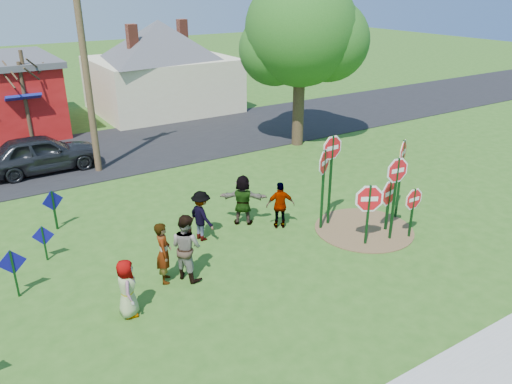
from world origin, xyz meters
TOP-DOWN VIEW (x-y plane):
  - ground at (0.00, 0.00)m, footprint 120.00×120.00m
  - road at (0.00, 11.50)m, footprint 120.00×7.50m
  - dirt_patch at (4.50, -1.00)m, footprint 3.20×3.20m
  - cream_house at (5.50, 18.00)m, footprint 9.40×9.40m
  - stop_sign_a at (3.84, -1.74)m, footprint 1.03×0.59m
  - stop_sign_b at (3.77, -0.04)m, footprint 1.07×0.08m
  - stop_sign_c at (4.73, -1.91)m, footprint 1.06×0.12m
  - stop_sign_d at (6.05, -0.92)m, footprint 1.01×0.58m
  - stop_sign_e at (5.07, -1.40)m, footprint 1.16×0.27m
  - stop_sign_f at (5.33, -2.16)m, footprint 0.94×0.06m
  - stop_sign_g at (3.35, -0.18)m, footprint 0.97×0.55m
  - blue_diamond_b at (-5.66, 1.02)m, footprint 0.69×0.07m
  - blue_diamond_c at (-4.66, 2.54)m, footprint 0.59×0.19m
  - blue_diamond_d at (-3.96, 4.43)m, footprint 0.69×0.21m
  - person_a at (-3.50, -1.26)m, footprint 0.64×0.83m
  - person_b at (-2.17, -0.34)m, footprint 0.61×0.74m
  - person_c at (-1.58, -0.50)m, footprint 1.00×1.11m
  - person_d at (-0.25, 1.25)m, footprint 0.76×1.13m
  - person_e at (2.28, 0.61)m, footprint 1.01×0.74m
  - person_f at (1.41, 1.53)m, footprint 1.57×1.35m
  - suv at (-3.22, 10.27)m, footprint 4.65×1.89m
  - utility_pole at (-1.23, 9.12)m, footprint 2.14×0.64m
  - leafy_tree at (8.37, 7.63)m, footprint 5.65×5.15m
  - bare_tree_east at (-2.73, 14.62)m, footprint 1.80×1.80m
  - bare_tree_extra at (-2.92, 14.50)m, footprint 1.80×1.80m

SIDE VIEW (x-z plane):
  - ground at x=0.00m, z-range 0.00..0.00m
  - dirt_patch at x=4.50m, z-range 0.00..0.03m
  - road at x=0.00m, z-range 0.00..0.04m
  - blue_diamond_c at x=-4.66m, z-range 0.12..1.22m
  - person_a at x=-3.50m, z-range 0.00..1.50m
  - person_e at x=2.28m, z-range 0.00..1.59m
  - person_d at x=-0.25m, z-range 0.00..1.62m
  - suv at x=-3.22m, z-range 0.04..1.62m
  - blue_diamond_b at x=-5.66m, z-range 0.16..1.51m
  - blue_diamond_d at x=-3.96m, z-range 0.16..1.53m
  - person_f at x=1.41m, z-range 0.00..1.70m
  - person_b at x=-2.17m, z-range 0.00..1.74m
  - person_c at x=-1.58m, z-range 0.00..1.88m
  - stop_sign_e at x=5.07m, z-range 0.27..2.17m
  - stop_sign_f at x=5.33m, z-range 0.33..2.12m
  - stop_sign_a at x=3.84m, z-range 0.34..2.46m
  - stop_sign_c at x=4.73m, z-range 0.58..3.42m
  - stop_sign_g at x=3.35m, z-range 0.58..3.43m
  - stop_sign_d at x=6.05m, z-range 0.65..3.57m
  - stop_sign_b at x=3.77m, z-range 0.74..3.95m
  - bare_tree_extra at x=-2.92m, z-range 0.60..4.65m
  - cream_house at x=5.50m, z-range -0.33..6.17m
  - bare_tree_east at x=-2.73m, z-range 0.67..5.23m
  - utility_pole at x=-1.23m, z-range 0.23..9.12m
  - leafy_tree at x=8.37m, z-range 1.15..9.18m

